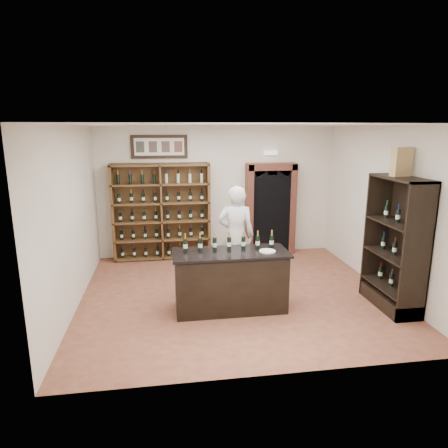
{
  "coord_description": "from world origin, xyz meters",
  "views": [
    {
      "loc": [
        -1.23,
        -6.69,
        2.94
      ],
      "look_at": [
        -0.17,
        0.3,
        1.25
      ],
      "focal_mm": 32.0,
      "sensor_mm": 36.0,
      "label": 1
    }
  ],
  "objects_px": {
    "wine_crate": "(401,162)",
    "tasting_counter": "(230,281)",
    "shopkeeper": "(236,236)",
    "counter_bottle_0": "(185,245)",
    "wine_shelf": "(162,212)",
    "side_cabinet": "(395,264)"
  },
  "relations": [
    {
      "from": "tasting_counter",
      "to": "counter_bottle_0",
      "type": "height_order",
      "value": "counter_bottle_0"
    },
    {
      "from": "wine_shelf",
      "to": "counter_bottle_0",
      "type": "relative_size",
      "value": 7.33
    },
    {
      "from": "counter_bottle_0",
      "to": "shopkeeper",
      "type": "distance_m",
      "value": 1.43
    },
    {
      "from": "counter_bottle_0",
      "to": "wine_crate",
      "type": "height_order",
      "value": "wine_crate"
    },
    {
      "from": "tasting_counter",
      "to": "side_cabinet",
      "type": "height_order",
      "value": "side_cabinet"
    },
    {
      "from": "tasting_counter",
      "to": "shopkeeper",
      "type": "distance_m",
      "value": 1.26
    },
    {
      "from": "tasting_counter",
      "to": "side_cabinet",
      "type": "xyz_separation_m",
      "value": [
        2.72,
        -0.3,
        0.26
      ]
    },
    {
      "from": "wine_shelf",
      "to": "side_cabinet",
      "type": "relative_size",
      "value": 1.0
    },
    {
      "from": "wine_crate",
      "to": "tasting_counter",
      "type": "bearing_deg",
      "value": 164.65
    },
    {
      "from": "shopkeeper",
      "to": "side_cabinet",
      "type": "bearing_deg",
      "value": 159.86
    },
    {
      "from": "counter_bottle_0",
      "to": "wine_crate",
      "type": "bearing_deg",
      "value": -5.56
    },
    {
      "from": "shopkeeper",
      "to": "counter_bottle_0",
      "type": "bearing_deg",
      "value": 54.77
    },
    {
      "from": "tasting_counter",
      "to": "shopkeeper",
      "type": "bearing_deg",
      "value": 75.4
    },
    {
      "from": "shopkeeper",
      "to": "wine_shelf",
      "type": "bearing_deg",
      "value": -41.99
    },
    {
      "from": "side_cabinet",
      "to": "shopkeeper",
      "type": "height_order",
      "value": "side_cabinet"
    },
    {
      "from": "side_cabinet",
      "to": "wine_crate",
      "type": "height_order",
      "value": "wine_crate"
    },
    {
      "from": "side_cabinet",
      "to": "wine_shelf",
      "type": "bearing_deg",
      "value": 139.79
    },
    {
      "from": "wine_shelf",
      "to": "tasting_counter",
      "type": "relative_size",
      "value": 1.17
    },
    {
      "from": "counter_bottle_0",
      "to": "side_cabinet",
      "type": "distance_m",
      "value": 3.49
    },
    {
      "from": "wine_crate",
      "to": "side_cabinet",
      "type": "bearing_deg",
      "value": -94.27
    },
    {
      "from": "side_cabinet",
      "to": "tasting_counter",
      "type": "bearing_deg",
      "value": 173.72
    },
    {
      "from": "side_cabinet",
      "to": "shopkeeper",
      "type": "relative_size",
      "value": 1.15
    }
  ]
}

